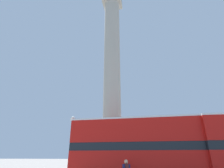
# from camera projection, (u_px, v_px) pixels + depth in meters

# --- Properties ---
(monument_column) EXTENTS (5.73, 5.73, 25.12)m
(monument_column) POSITION_uv_depth(u_px,v_px,m) (112.00, 88.00, 21.21)
(monument_column) COLOR #A39E8E
(monument_column) RESTS_ON ground_plane
(bus_a) EXTENTS (10.60, 2.86, 4.48)m
(bus_a) POSITION_uv_depth(u_px,v_px,m) (144.00, 147.00, 12.60)
(bus_a) COLOR #B7140F
(bus_a) RESTS_ON ground_plane
(equestrian_statue) EXTENTS (4.71, 4.35, 6.11)m
(equestrian_statue) POSITION_uv_depth(u_px,v_px,m) (215.00, 158.00, 20.64)
(equestrian_statue) COLOR #A39E8E
(equestrian_statue) RESTS_ON ground_plane
(street_lamp) EXTENTS (0.49, 0.49, 5.78)m
(street_lamp) POSITION_uv_depth(u_px,v_px,m) (71.00, 138.00, 17.86)
(street_lamp) COLOR black
(street_lamp) RESTS_ON ground_plane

